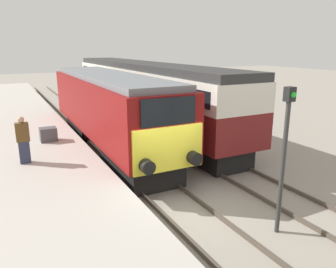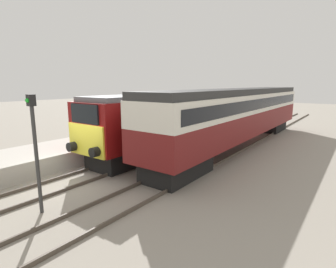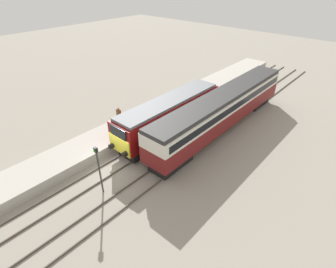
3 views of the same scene
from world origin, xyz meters
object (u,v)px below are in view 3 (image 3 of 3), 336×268
Objects in this scene: passenger_carriage at (223,108)px; signal_post at (99,167)px; locomotive at (170,115)px; luggage_crate at (146,114)px; person_on_platform at (119,115)px.

signal_post is at bearing -97.25° from passenger_carriage.
passenger_carriage is at bearing 82.75° from signal_post.
locomotive is 5.27m from passenger_carriage.
signal_post is (-1.70, -13.36, -0.07)m from passenger_carriage.
passenger_carriage is at bearing 34.49° from luggage_crate.
locomotive is 0.65× the size of passenger_carriage.
locomotive is 9.50m from signal_post.
signal_post is at bearing -62.93° from luggage_crate.
locomotive reaches higher than person_on_platform.
person_on_platform is at bearing -114.01° from luggage_crate.
signal_post reaches higher than person_on_platform.
passenger_carriage is at bearing 49.74° from locomotive.
passenger_carriage reaches higher than signal_post.
luggage_crate is at bearing -145.51° from passenger_carriage.
luggage_crate is at bearing 65.99° from person_on_platform.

